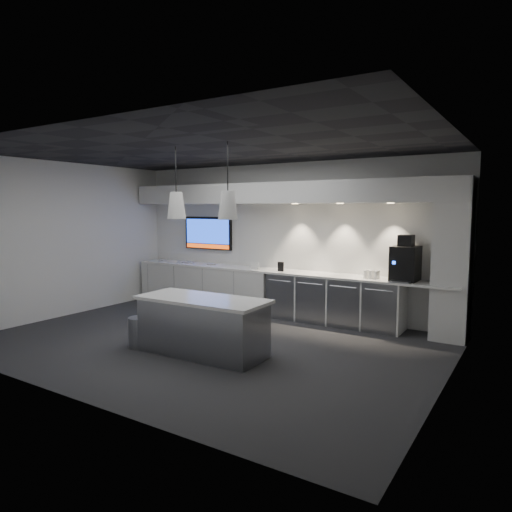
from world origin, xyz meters
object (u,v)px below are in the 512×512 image
Objects in this scene: coffee_machine at (405,262)px; wall_tv at (208,233)px; bin at (139,332)px; island at (203,326)px.

wall_tv is at bearing 178.31° from coffee_machine.
wall_tv is 3.64m from bin.
wall_tv is at bearing 125.42° from island.
wall_tv is at bearing 109.94° from bin.
coffee_machine is (2.18, 2.69, 0.80)m from island.
wall_tv reaches higher than coffee_machine.
wall_tv is 2.74× the size of bin.
wall_tv is 3.84m from island.
island is at bearing -127.49° from coffee_machine.
island is 4.30× the size of bin.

